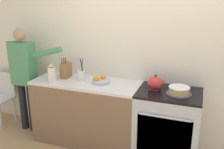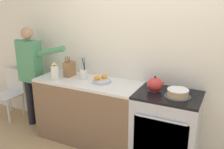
{
  "view_description": "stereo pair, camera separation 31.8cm",
  "coord_description": "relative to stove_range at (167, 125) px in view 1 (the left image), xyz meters",
  "views": [
    {
      "loc": [
        0.68,
        -2.59,
        2.01
      ],
      "look_at": [
        -0.36,
        0.26,
        1.06
      ],
      "focal_mm": 40.0,
      "sensor_mm": 36.0,
      "label": 1
    },
    {
      "loc": [
        0.98,
        -2.46,
        2.01
      ],
      "look_at": [
        -0.36,
        0.26,
        1.06
      ],
      "focal_mm": 40.0,
      "sensor_mm": 36.0,
      "label": 2
    }
  ],
  "objects": [
    {
      "name": "fruit_bowl",
      "position": [
        -0.92,
        0.03,
        0.48
      ],
      "size": [
        0.25,
        0.25,
        0.1
      ],
      "color": "#B7BABF",
      "rests_on": "counter_cabinet"
    },
    {
      "name": "stove_range",
      "position": [
        0.0,
        0.0,
        0.0
      ],
      "size": [
        0.77,
        0.62,
        0.91
      ],
      "color": "#B7BABF",
      "rests_on": "ground_plane"
    },
    {
      "name": "counter_cabinet",
      "position": [
        -1.12,
        0.0,
        -0.0
      ],
      "size": [
        1.47,
        0.59,
        0.91
      ],
      "color": "brown",
      "rests_on": "ground_plane"
    },
    {
      "name": "wall_back",
      "position": [
        -0.37,
        0.32,
        0.85
      ],
      "size": [
        8.0,
        0.04,
        2.6
      ],
      "color": "silver",
      "rests_on": "ground_plane"
    },
    {
      "name": "milk_carton",
      "position": [
        -1.54,
        -0.16,
        0.57
      ],
      "size": [
        0.07,
        0.07,
        0.26
      ],
      "color": "white",
      "rests_on": "counter_cabinet"
    },
    {
      "name": "person_baker",
      "position": [
        -2.12,
        -0.02,
        0.49
      ],
      "size": [
        0.91,
        0.2,
        1.59
      ],
      "rotation": [
        0.0,
        0.0,
        -0.17
      ],
      "color": "black",
      "rests_on": "ground_plane"
    },
    {
      "name": "layer_cake",
      "position": [
        0.11,
        -0.03,
        0.5
      ],
      "size": [
        0.3,
        0.3,
        0.09
      ],
      "color": "#4C4C51",
      "rests_on": "stove_range"
    },
    {
      "name": "tea_kettle",
      "position": [
        -0.18,
        0.04,
        0.53
      ],
      "size": [
        0.24,
        0.19,
        0.19
      ],
      "color": "red",
      "rests_on": "stove_range"
    },
    {
      "name": "dining_chair",
      "position": [
        -2.73,
        0.09,
        0.01
      ],
      "size": [
        0.4,
        0.4,
        0.82
      ],
      "rotation": [
        0.0,
        0.0,
        0.52
      ],
      "color": "silver",
      "rests_on": "ground_plane"
    },
    {
      "name": "utensil_crock",
      "position": [
        -1.2,
        0.03,
        0.53
      ],
      "size": [
        0.1,
        0.1,
        0.34
      ],
      "color": "silver",
      "rests_on": "counter_cabinet"
    },
    {
      "name": "knife_block",
      "position": [
        -1.46,
        0.07,
        0.56
      ],
      "size": [
        0.1,
        0.17,
        0.3
      ],
      "color": "olive",
      "rests_on": "counter_cabinet"
    }
  ]
}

